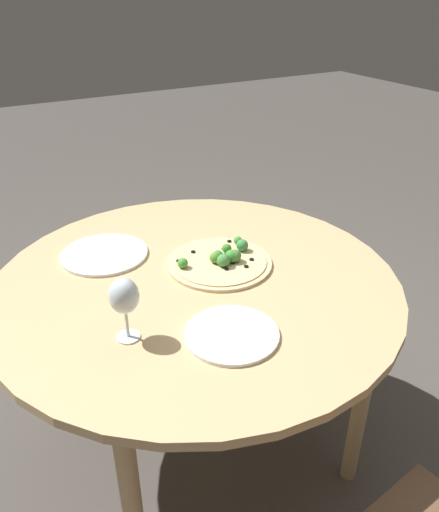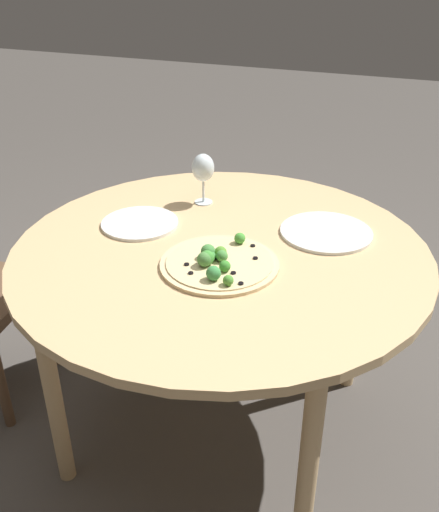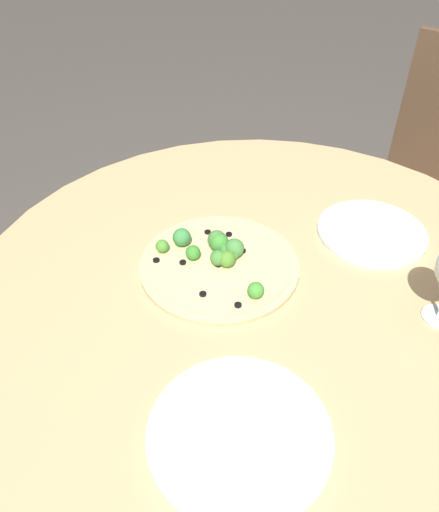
{
  "view_description": "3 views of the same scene",
  "coord_description": "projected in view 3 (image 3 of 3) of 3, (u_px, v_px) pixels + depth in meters",
  "views": [
    {
      "loc": [
        -1.13,
        0.56,
        1.49
      ],
      "look_at": [
        0.04,
        -0.1,
        0.74
      ],
      "focal_mm": 35.0,
      "sensor_mm": 36.0,
      "label": 1
    },
    {
      "loc": [
        0.52,
        -1.36,
        1.49
      ],
      "look_at": [
        0.04,
        -0.1,
        0.74
      ],
      "focal_mm": 40.0,
      "sensor_mm": 36.0,
      "label": 2
    },
    {
      "loc": [
        0.55,
        0.46,
        1.39
      ],
      "look_at": [
        0.04,
        -0.1,
        0.74
      ],
      "focal_mm": 35.0,
      "sensor_mm": 36.0,
      "label": 3
    }
  ],
  "objects": [
    {
      "name": "ground_plane",
      "position": [
        252.0,
        459.0,
        1.45
      ],
      "size": [
        12.0,
        12.0,
        0.0
      ],
      "primitive_type": "plane",
      "color": "#4C4742"
    },
    {
      "name": "dining_table",
      "position": [
        266.0,
        307.0,
        1.03
      ],
      "size": [
        1.21,
        1.21,
        0.71
      ],
      "color": "tan",
      "rests_on": "ground_plane"
    },
    {
      "name": "chair",
      "position": [
        429.0,
        181.0,
        1.69
      ],
      "size": [
        0.45,
        0.45,
        0.92
      ],
      "rotation": [
        0.0,
        0.0,
        -4.58
      ],
      "color": "brown",
      "rests_on": "ground_plane"
    },
    {
      "name": "pizza",
      "position": [
        218.0,
        261.0,
        1.02
      ],
      "size": [
        0.33,
        0.33,
        0.05
      ],
      "color": "#DBBC89",
      "rests_on": "dining_table"
    },
    {
      "name": "plate_near",
      "position": [
        372.0,
        232.0,
        1.11
      ],
      "size": [
        0.24,
        0.24,
        0.01
      ],
      "color": "silver",
      "rests_on": "dining_table"
    },
    {
      "name": "plate_far",
      "position": [
        239.0,
        433.0,
        0.74
      ],
      "size": [
        0.28,
        0.28,
        0.01
      ],
      "color": "silver",
      "rests_on": "dining_table"
    }
  ]
}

